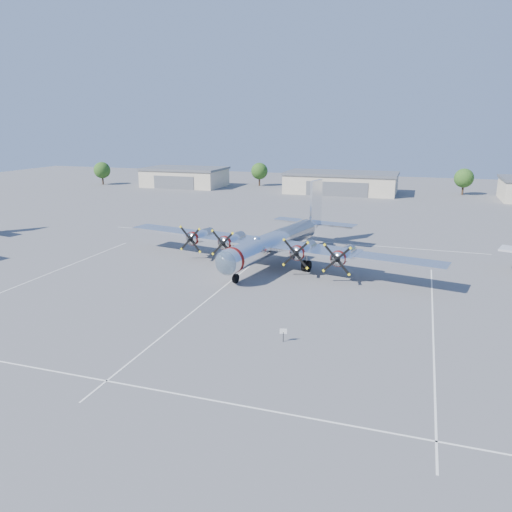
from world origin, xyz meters
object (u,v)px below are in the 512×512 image
(hangar_west, at_px, (185,177))
(tree_far_west, at_px, (102,170))
(tree_west, at_px, (259,171))
(tree_east, at_px, (464,178))
(info_placard, at_px, (283,333))
(hangar_center, at_px, (341,182))
(main_bomber_b29, at_px, (277,262))

(hangar_west, height_order, tree_far_west, tree_far_west)
(tree_west, distance_m, tree_east, 55.04)
(tree_west, height_order, info_placard, tree_west)
(tree_far_west, bearing_deg, info_placard, -48.25)
(hangar_center, distance_m, main_bomber_b29, 70.30)
(hangar_center, bearing_deg, info_placard, -83.84)
(hangar_west, relative_size, info_placard, 19.40)
(tree_west, bearing_deg, tree_east, -2.08)
(hangar_west, xyz_separation_m, main_bomber_b29, (47.77, -70.20, -2.71))
(main_bomber_b29, bearing_deg, hangar_center, 103.68)
(hangar_center, distance_m, tree_east, 30.64)
(hangar_west, height_order, tree_east, tree_east)
(hangar_center, height_order, info_placard, hangar_center)
(tree_east, bearing_deg, hangar_west, -175.40)
(hangar_west, height_order, tree_west, tree_west)
(tree_east, relative_size, info_placard, 5.70)
(tree_east, xyz_separation_m, info_placard, (-19.89, -99.74, -3.40))
(tree_west, bearing_deg, hangar_west, -158.11)
(main_bomber_b29, relative_size, info_placard, 37.00)
(hangar_center, xyz_separation_m, tree_east, (30.00, 6.04, 1.51))
(tree_far_west, xyz_separation_m, main_bomber_b29, (72.77, -66.23, -4.22))
(hangar_center, distance_m, info_placard, 94.27)
(hangar_west, distance_m, tree_far_west, 25.36)
(hangar_west, distance_m, tree_west, 21.61)
(hangar_west, bearing_deg, info_placard, -59.54)
(tree_far_west, bearing_deg, hangar_west, 9.01)
(info_placard, bearing_deg, main_bomber_b29, 93.32)
(hangar_west, distance_m, hangar_center, 45.00)
(hangar_west, relative_size, tree_west, 3.40)
(hangar_west, relative_size, main_bomber_b29, 0.52)
(tree_far_west, distance_m, tree_west, 46.57)
(hangar_center, bearing_deg, tree_east, 11.38)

